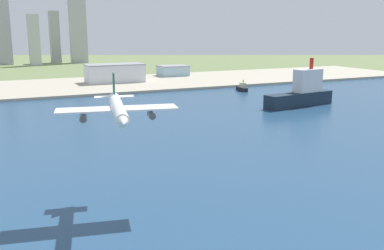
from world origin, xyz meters
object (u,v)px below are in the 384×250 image
object	(u,v)px
tugboat_small	(242,88)
airplane_landing	(118,109)
cargo_ship	(302,93)
warehouse_main	(115,73)
warehouse_annex	(173,70)

from	to	relation	value
tugboat_small	airplane_landing	bearing A→B (deg)	-128.93
airplane_landing	cargo_ship	size ratio (longest dim) A/B	0.71
airplane_landing	tugboat_small	bearing A→B (deg)	51.07
cargo_ship	warehouse_main	xyz separation A→B (m)	(-94.95, 192.45, 2.02)
warehouse_main	warehouse_annex	bearing A→B (deg)	23.38
cargo_ship	warehouse_main	size ratio (longest dim) A/B	1.04
warehouse_annex	cargo_ship	bearing A→B (deg)	-86.79
cargo_ship	tugboat_small	distance (m)	92.18
cargo_ship	warehouse_annex	bearing A→B (deg)	93.21
warehouse_main	cargo_ship	bearing A→B (deg)	-63.74
airplane_landing	tugboat_small	world-z (taller)	airplane_landing
warehouse_annex	warehouse_main	bearing A→B (deg)	-156.62
airplane_landing	cargo_ship	world-z (taller)	airplane_landing
airplane_landing	tugboat_small	xyz separation A→B (m)	(185.70, 229.92, -31.64)
tugboat_small	warehouse_annex	distance (m)	137.08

